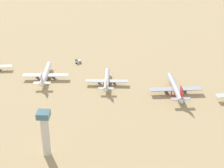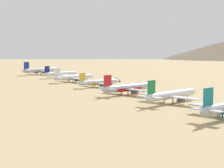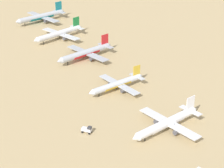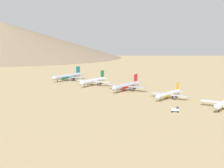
{
  "view_description": "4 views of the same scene",
  "coord_description": "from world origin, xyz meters",
  "px_view_note": "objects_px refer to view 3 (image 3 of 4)",
  "views": [
    {
      "loc": [
        -267.22,
        -19.1,
        135.07
      ],
      "look_at": [
        -9.06,
        -5.76,
        4.15
      ],
      "focal_mm": 57.92,
      "sensor_mm": 36.0,
      "label": 1
    },
    {
      "loc": [
        -196.54,
        -286.1,
        35.19
      ],
      "look_at": [
        1.75,
        -15.81,
        3.61
      ],
      "focal_mm": 67.72,
      "sensor_mm": 36.0,
      "label": 2
    },
    {
      "loc": [
        134.23,
        176.02,
        111.68
      ],
      "look_at": [
        1.6,
        -2.59,
        4.45
      ],
      "focal_mm": 64.19,
      "sensor_mm": 36.0,
      "label": 3
    },
    {
      "loc": [
        242.07,
        138.68,
        50.67
      ],
      "look_at": [
        -20.71,
        -79.46,
        3.89
      ],
      "focal_mm": 53.08,
      "sensor_mm": 36.0,
      "label": 4
    }
  ],
  "objects_px": {
    "parked_jet_0": "(42,17)",
    "parked_jet_4": "(167,123)",
    "parked_jet_2": "(86,53)",
    "parked_jet_3": "(117,84)",
    "service_truck": "(87,129)",
    "parked_jet_1": "(60,33)"
  },
  "relations": [
    {
      "from": "parked_jet_4",
      "to": "parked_jet_0",
      "type": "bearing_deg",
      "value": -100.16
    },
    {
      "from": "parked_jet_3",
      "to": "parked_jet_4",
      "type": "height_order",
      "value": "parked_jet_4"
    },
    {
      "from": "parked_jet_0",
      "to": "parked_jet_4",
      "type": "xyz_separation_m",
      "value": [
        37.65,
        210.09,
        -0.73
      ]
    },
    {
      "from": "parked_jet_0",
      "to": "service_truck",
      "type": "bearing_deg",
      "value": 68.96
    },
    {
      "from": "parked_jet_1",
      "to": "parked_jet_3",
      "type": "distance_m",
      "value": 106.28
    },
    {
      "from": "parked_jet_2",
      "to": "parked_jet_4",
      "type": "distance_m",
      "value": 108.89
    },
    {
      "from": "parked_jet_3",
      "to": "parked_jet_1",
      "type": "bearing_deg",
      "value": -100.31
    },
    {
      "from": "parked_jet_2",
      "to": "service_truck",
      "type": "distance_m",
      "value": 100.57
    },
    {
      "from": "parked_jet_0",
      "to": "parked_jet_3",
      "type": "bearing_deg",
      "value": 79.23
    },
    {
      "from": "parked_jet_3",
      "to": "service_truck",
      "type": "relative_size",
      "value": 7.53
    },
    {
      "from": "parked_jet_2",
      "to": "parked_jet_4",
      "type": "relative_size",
      "value": 1.07
    },
    {
      "from": "parked_jet_1",
      "to": "parked_jet_2",
      "type": "height_order",
      "value": "parked_jet_1"
    },
    {
      "from": "parked_jet_0",
      "to": "parked_jet_3",
      "type": "distance_m",
      "value": 160.52
    },
    {
      "from": "parked_jet_1",
      "to": "service_truck",
      "type": "xyz_separation_m",
      "value": [
        61.13,
        134.32,
        -2.98
      ]
    },
    {
      "from": "parked_jet_3",
      "to": "service_truck",
      "type": "height_order",
      "value": "parked_jet_3"
    },
    {
      "from": "parked_jet_4",
      "to": "parked_jet_1",
      "type": "bearing_deg",
      "value": -99.64
    },
    {
      "from": "parked_jet_1",
      "to": "parked_jet_3",
      "type": "xyz_separation_m",
      "value": [
        19.02,
        104.56,
        -0.94
      ]
    },
    {
      "from": "parked_jet_0",
      "to": "parked_jet_4",
      "type": "distance_m",
      "value": 213.44
    },
    {
      "from": "parked_jet_0",
      "to": "parked_jet_4",
      "type": "bearing_deg",
      "value": 79.84
    },
    {
      "from": "parked_jet_0",
      "to": "parked_jet_1",
      "type": "bearing_deg",
      "value": 78.31
    },
    {
      "from": "parked_jet_0",
      "to": "service_truck",
      "type": "xyz_separation_m",
      "value": [
        72.12,
        187.45,
        -3.22
      ]
    },
    {
      "from": "parked_jet_3",
      "to": "service_truck",
      "type": "distance_m",
      "value": 51.61
    }
  ]
}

